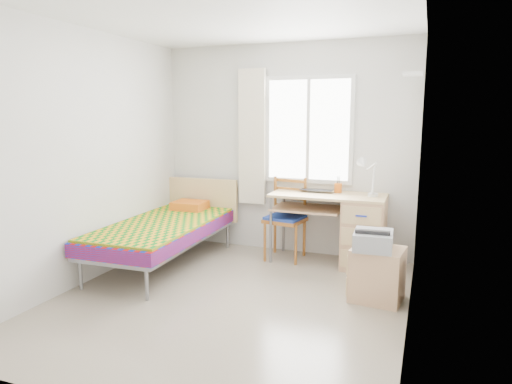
% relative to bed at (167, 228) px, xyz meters
% --- Properties ---
extents(floor, '(3.50, 3.50, 0.00)m').
position_rel_bed_xyz_m(floor, '(1.11, -0.71, -0.43)').
color(floor, '#BCAD93').
rests_on(floor, ground).
extents(ceiling, '(3.50, 3.50, 0.00)m').
position_rel_bed_xyz_m(ceiling, '(1.11, -0.71, 2.17)').
color(ceiling, white).
rests_on(ceiling, wall_back).
extents(wall_back, '(3.20, 0.00, 3.20)m').
position_rel_bed_xyz_m(wall_back, '(1.11, 1.04, 0.87)').
color(wall_back, silver).
rests_on(wall_back, ground).
extents(wall_left, '(0.00, 3.50, 3.50)m').
position_rel_bed_xyz_m(wall_left, '(-0.49, -0.71, 0.87)').
color(wall_left, silver).
rests_on(wall_left, ground).
extents(wall_right, '(0.00, 3.50, 3.50)m').
position_rel_bed_xyz_m(wall_right, '(2.71, -0.71, 0.87)').
color(wall_right, silver).
rests_on(wall_right, ground).
extents(window, '(1.10, 0.04, 1.30)m').
position_rel_bed_xyz_m(window, '(1.41, 1.01, 1.12)').
color(window, white).
rests_on(window, wall_back).
extents(curtain, '(0.35, 0.05, 1.70)m').
position_rel_bed_xyz_m(curtain, '(0.69, 0.97, 1.02)').
color(curtain, beige).
rests_on(curtain, wall_back).
extents(floating_shelf, '(0.20, 0.32, 0.03)m').
position_rel_bed_xyz_m(floating_shelf, '(2.60, 0.69, 1.72)').
color(floating_shelf, white).
rests_on(floating_shelf, wall_right).
extents(bed, '(1.02, 2.10, 0.90)m').
position_rel_bed_xyz_m(bed, '(0.00, 0.00, 0.00)').
color(bed, gray).
rests_on(bed, floor).
extents(desk, '(1.32, 0.61, 0.82)m').
position_rel_bed_xyz_m(desk, '(2.09, 0.73, 0.01)').
color(desk, tan).
rests_on(desk, floor).
extents(chair, '(0.49, 0.49, 0.99)m').
position_rel_bed_xyz_m(chair, '(1.24, 0.74, 0.12)').
color(chair, '#95571D').
rests_on(chair, floor).
extents(cabinet, '(0.51, 0.46, 0.50)m').
position_rel_bed_xyz_m(cabinet, '(2.41, -0.21, -0.18)').
color(cabinet, tan).
rests_on(cabinet, floor).
extents(printer, '(0.37, 0.42, 0.17)m').
position_rel_bed_xyz_m(printer, '(2.37, -0.25, 0.16)').
color(printer, '#929499').
rests_on(printer, cabinet).
extents(laptop, '(0.39, 0.25, 0.03)m').
position_rel_bed_xyz_m(laptop, '(1.58, 0.76, 0.40)').
color(laptop, black).
rests_on(laptop, desk).
extents(pen_cup, '(0.11, 0.11, 0.11)m').
position_rel_bed_xyz_m(pen_cup, '(1.82, 0.87, 0.44)').
color(pen_cup, orange).
rests_on(pen_cup, desk).
extents(task_lamp, '(0.24, 0.34, 0.45)m').
position_rel_bed_xyz_m(task_lamp, '(2.18, 0.65, 0.67)').
color(task_lamp, white).
rests_on(task_lamp, desk).
extents(book, '(0.30, 0.33, 0.02)m').
position_rel_bed_xyz_m(book, '(1.49, 0.72, 0.16)').
color(book, gray).
rests_on(book, desk).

